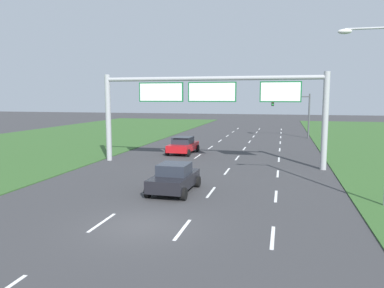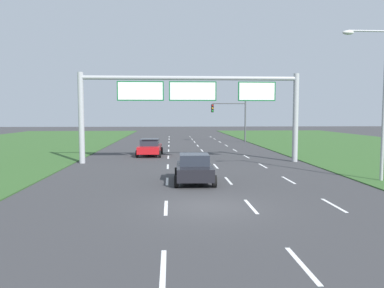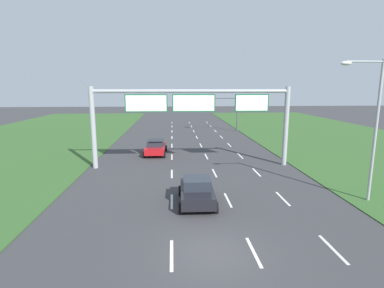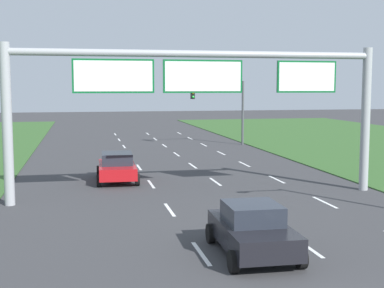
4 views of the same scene
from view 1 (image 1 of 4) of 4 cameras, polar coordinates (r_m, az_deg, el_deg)
ground_plane at (r=15.75m, az=-7.75°, el=-12.26°), size 200.00×200.00×0.00m
lane_dashes_inner_left at (r=30.15m, az=-0.41°, el=-2.77°), size 0.14×68.40×0.01m
lane_dashes_inner_right at (r=29.50m, az=6.21°, el=-3.03°), size 0.14×68.40×0.01m
lane_dashes_slip at (r=29.26m, az=13.03°, el=-3.26°), size 0.14×68.40×0.01m
car_near_red at (r=34.57m, az=-1.39°, el=-0.18°), size 2.31×4.31×1.56m
car_lead_silver at (r=20.68m, az=-2.74°, el=-5.20°), size 2.27×4.04×1.59m
sign_gantry at (r=28.59m, az=2.79°, el=6.70°), size 17.24×0.44×7.00m
traffic_light_mast at (r=49.20m, az=15.18°, el=5.38°), size 4.76×0.49×5.60m
street_lamp at (r=19.61m, az=27.09°, el=5.98°), size 2.61×0.32×8.50m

